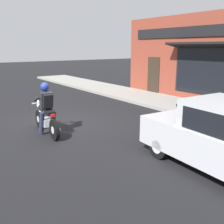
{
  "coord_description": "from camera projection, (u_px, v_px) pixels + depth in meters",
  "views": [
    {
      "loc": [
        -3.8,
        -8.25,
        2.66
      ],
      "look_at": [
        0.2,
        -2.69,
        0.95
      ],
      "focal_mm": 42.0,
      "sensor_mm": 36.0,
      "label": 1
    }
  ],
  "objects": [
    {
      "name": "ground_plane",
      "position": [
        63.0,
        124.0,
        9.29
      ],
      "size": [
        80.0,
        80.0,
        0.0
      ],
      "primitive_type": "plane",
      "color": "black"
    },
    {
      "name": "storefront_building",
      "position": [
        195.0,
        58.0,
        12.7
      ],
      "size": [
        1.25,
        9.07,
        4.2
      ],
      "color": "brown",
      "rests_on": "ground"
    },
    {
      "name": "sidewalk_curb",
      "position": [
        129.0,
        94.0,
        14.75
      ],
      "size": [
        2.6,
        22.0,
        0.14
      ],
      "primitive_type": "cube",
      "color": "gray",
      "rests_on": "ground"
    },
    {
      "name": "motorcycle_with_rider",
      "position": [
        46.0,
        113.0,
        8.08
      ],
      "size": [
        0.58,
        2.02,
        1.62
      ],
      "color": "black",
      "rests_on": "ground"
    },
    {
      "name": "traffic_cone",
      "position": [
        217.0,
        101.0,
        11.06
      ],
      "size": [
        0.36,
        0.36,
        0.6
      ],
      "color": "black",
      "rests_on": "sidewalk_curb"
    }
  ]
}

